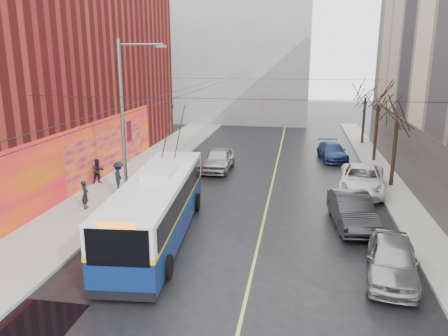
% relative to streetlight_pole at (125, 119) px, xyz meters
% --- Properties ---
extents(ground, '(140.00, 140.00, 0.00)m').
position_rel_streetlight_pole_xyz_m(ground, '(6.14, -10.00, -4.85)').
color(ground, black).
rests_on(ground, ground).
extents(sidewalk_left, '(4.00, 60.00, 0.15)m').
position_rel_streetlight_pole_xyz_m(sidewalk_left, '(-1.86, 2.00, -4.77)').
color(sidewalk_left, gray).
rests_on(sidewalk_left, ground).
extents(sidewalk_right, '(2.00, 60.00, 0.15)m').
position_rel_streetlight_pole_xyz_m(sidewalk_right, '(15.14, 2.00, -4.77)').
color(sidewalk_right, gray).
rests_on(sidewalk_right, ground).
extents(lane_line, '(0.12, 50.00, 0.01)m').
position_rel_streetlight_pole_xyz_m(lane_line, '(7.64, 4.00, -4.84)').
color(lane_line, '#BFB74C').
rests_on(lane_line, ground).
extents(building_left, '(12.11, 36.00, 14.00)m').
position_rel_streetlight_pole_xyz_m(building_left, '(-9.85, 3.99, 2.14)').
color(building_left, '#5A1212').
rests_on(building_left, ground).
extents(building_far, '(20.50, 12.10, 18.00)m').
position_rel_streetlight_pole_xyz_m(building_far, '(0.14, 34.99, 4.17)').
color(building_far, gray).
rests_on(building_far, ground).
extents(streetlight_pole, '(2.65, 0.60, 9.00)m').
position_rel_streetlight_pole_xyz_m(streetlight_pole, '(0.00, 0.00, 0.00)').
color(streetlight_pole, slate).
rests_on(streetlight_pole, ground).
extents(catenary_wires, '(18.00, 60.00, 0.22)m').
position_rel_streetlight_pole_xyz_m(catenary_wires, '(3.60, 4.77, 1.40)').
color(catenary_wires, black).
extents(tree_near, '(3.20, 3.20, 6.40)m').
position_rel_streetlight_pole_xyz_m(tree_near, '(15.14, 6.00, 0.13)').
color(tree_near, black).
rests_on(tree_near, ground).
extents(tree_mid, '(3.20, 3.20, 6.68)m').
position_rel_streetlight_pole_xyz_m(tree_mid, '(15.14, 13.00, 0.41)').
color(tree_mid, black).
rests_on(tree_mid, ground).
extents(tree_far, '(3.20, 3.20, 6.57)m').
position_rel_streetlight_pole_xyz_m(tree_far, '(15.14, 20.00, 0.30)').
color(tree_far, black).
rests_on(tree_far, ground).
extents(puddle, '(2.73, 3.06, 0.01)m').
position_rel_streetlight_pole_xyz_m(puddle, '(1.15, -11.47, -4.84)').
color(puddle, black).
rests_on(puddle, ground).
extents(pigeons_flying, '(2.45, 3.62, 1.44)m').
position_rel_streetlight_pole_xyz_m(pigeons_flying, '(4.19, -0.47, 2.45)').
color(pigeons_flying, slate).
extents(trolleybus, '(3.44, 11.66, 5.46)m').
position_rel_streetlight_pole_xyz_m(trolleybus, '(3.02, -4.10, -3.33)').
color(trolleybus, '#0B1E53').
rests_on(trolleybus, ground).
extents(parked_car_a, '(2.44, 4.69, 1.52)m').
position_rel_streetlight_pole_xyz_m(parked_car_a, '(12.85, -6.29, -4.09)').
color(parked_car_a, '#98999C').
rests_on(parked_car_a, ground).
extents(parked_car_b, '(2.22, 5.02, 1.60)m').
position_rel_streetlight_pole_xyz_m(parked_car_b, '(11.94, -1.12, -4.05)').
color(parked_car_b, '#252527').
rests_on(parked_car_b, ground).
extents(parked_car_c, '(3.37, 6.02, 1.59)m').
position_rel_streetlight_pole_xyz_m(parked_car_c, '(13.14, 4.68, -4.05)').
color(parked_car_c, white).
rests_on(parked_car_c, ground).
extents(parked_car_d, '(2.53, 4.87, 1.35)m').
position_rel_streetlight_pole_xyz_m(parked_car_d, '(11.94, 13.17, -4.17)').
color(parked_car_d, navy).
rests_on(parked_car_d, ground).
extents(following_car, '(1.97, 4.74, 1.60)m').
position_rel_streetlight_pole_xyz_m(following_car, '(3.53, 8.37, -4.04)').
color(following_car, '#A5A5A9').
rests_on(following_car, ground).
extents(pedestrian_a, '(0.50, 0.64, 1.54)m').
position_rel_streetlight_pole_xyz_m(pedestrian_a, '(-1.94, -1.38, -3.92)').
color(pedestrian_a, black).
rests_on(pedestrian_a, sidewalk_left).
extents(pedestrian_b, '(0.97, 0.99, 1.61)m').
position_rel_streetlight_pole_xyz_m(pedestrian_b, '(-3.36, 3.19, -3.89)').
color(pedestrian_b, black).
rests_on(pedestrian_b, sidewalk_left).
extents(pedestrian_c, '(1.03, 1.36, 1.87)m').
position_rel_streetlight_pole_xyz_m(pedestrian_c, '(-1.33, 1.76, -3.76)').
color(pedestrian_c, black).
rests_on(pedestrian_c, sidewalk_left).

